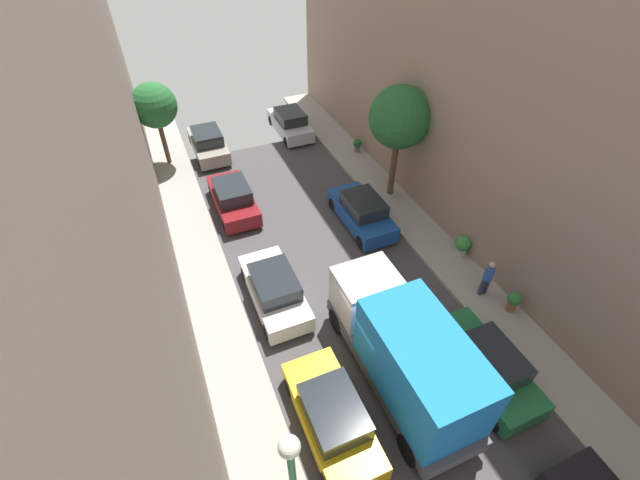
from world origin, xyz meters
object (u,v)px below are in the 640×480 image
(parked_car_right_2, at_px, (486,365))
(potted_plant_3, at_px, (357,144))
(parked_car_right_3, at_px, (362,212))
(pedestrian, at_px, (488,277))
(parked_car_right_4, at_px, (290,123))
(delivery_truck, at_px, (405,351))
(potted_plant_4, at_px, (514,301))
(parked_car_left_2, at_px, (332,416))
(lamp_post, at_px, (293,477))
(parked_car_left_3, at_px, (275,289))
(street_tree_0, at_px, (154,106))
(street_tree_1, at_px, (400,118))
(parked_car_left_4, at_px, (233,198))
(potted_plant_0, at_px, (462,245))
(parked_car_left_5, at_px, (208,143))

(parked_car_right_2, distance_m, potted_plant_3, 15.29)
(parked_car_right_3, bearing_deg, pedestrian, -68.35)
(parked_car_right_3, relative_size, pedestrian, 2.44)
(parked_car_right_4, xyz_separation_m, delivery_truck, (-2.70, -18.05, 1.07))
(parked_car_right_2, xyz_separation_m, potted_plant_4, (2.84, 1.82, -0.03))
(parked_car_left_2, bearing_deg, parked_car_right_2, -4.26)
(delivery_truck, distance_m, lamp_post, 5.59)
(parked_car_left_2, relative_size, parked_car_left_3, 1.00)
(street_tree_0, xyz_separation_m, potted_plant_4, (10.64, -16.36, -2.88))
(street_tree_0, relative_size, lamp_post, 0.90)
(parked_car_left_2, bearing_deg, delivery_truck, 11.44)
(parked_car_right_2, bearing_deg, street_tree_1, 76.65)
(parked_car_left_4, bearing_deg, potted_plant_4, -52.21)
(parked_car_left_3, xyz_separation_m, parked_car_right_3, (5.40, 3.05, 0.00))
(potted_plant_4, bearing_deg, parked_car_left_3, 153.69)
(potted_plant_3, bearing_deg, street_tree_1, -94.21)
(parked_car_left_2, distance_m, pedestrian, 8.20)
(potted_plant_0, relative_size, potted_plant_4, 1.04)
(parked_car_left_5, relative_size, potted_plant_3, 5.23)
(parked_car_left_4, relative_size, potted_plant_4, 4.60)
(street_tree_1, bearing_deg, potted_plant_4, -87.70)
(potted_plant_3, bearing_deg, parked_car_right_2, -100.64)
(pedestrian, height_order, potted_plant_0, pedestrian)
(parked_car_left_4, xyz_separation_m, pedestrian, (7.79, -9.51, 0.35))
(parked_car_left_5, relative_size, parked_car_right_4, 1.00)
(parked_car_right_2, relative_size, parked_car_right_4, 1.00)
(parked_car_left_5, relative_size, parked_car_right_2, 1.00)
(pedestrian, bearing_deg, parked_car_left_3, 159.18)
(parked_car_right_4, distance_m, potted_plant_3, 4.87)
(delivery_truck, distance_m, street_tree_0, 18.06)
(lamp_post, bearing_deg, parked_car_left_3, 75.92)
(parked_car_left_4, bearing_deg, potted_plant_0, -40.76)
(pedestrian, xyz_separation_m, potted_plant_3, (0.44, 12.09, -0.46))
(parked_car_left_4, height_order, parked_car_right_3, same)
(parked_car_left_3, xyz_separation_m, potted_plant_4, (8.24, -4.07, -0.03))
(potted_plant_0, relative_size, potted_plant_3, 1.19)
(parked_car_right_2, xyz_separation_m, parked_car_right_3, (0.00, 8.95, 0.00))
(street_tree_1, bearing_deg, parked_car_right_3, -148.29)
(parked_car_left_5, relative_size, pedestrian, 2.44)
(street_tree_0, relative_size, potted_plant_3, 5.77)
(parked_car_right_4, relative_size, delivery_truck, 0.64)
(parked_car_left_5, relative_size, street_tree_1, 0.74)
(pedestrian, distance_m, potted_plant_0, 2.38)
(parked_car_left_2, distance_m, potted_plant_3, 16.78)
(street_tree_0, height_order, potted_plant_4, street_tree_0)
(parked_car_right_2, relative_size, street_tree_1, 0.74)
(street_tree_1, bearing_deg, parked_car_right_2, -103.35)
(parked_car_right_4, relative_size, lamp_post, 0.82)
(parked_car_right_3, bearing_deg, parked_car_right_2, -90.00)
(parked_car_right_2, xyz_separation_m, potted_plant_0, (3.02, 5.19, -0.05))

